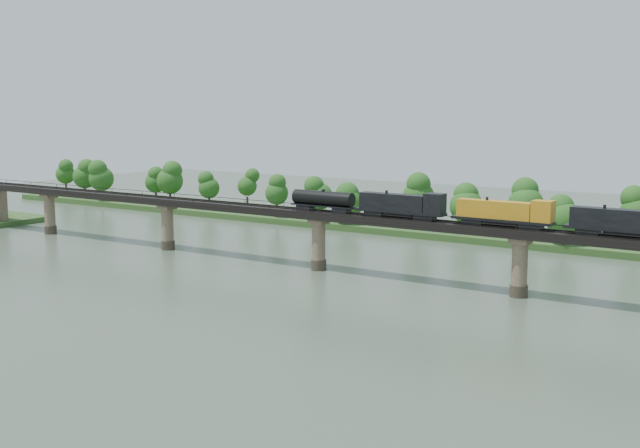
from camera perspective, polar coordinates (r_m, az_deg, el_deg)
The scene contains 6 objects.
ground at distance 132.17m, azimuth -7.35°, elevation -5.44°, with size 400.00×400.00×0.00m, color #3B4B3B.
far_bank at distance 202.72m, azimuth 8.55°, elevation -0.39°, with size 300.00×24.00×1.60m, color #284A1D.
bridge at distance 154.47m, azimuth -0.10°, elevation -1.29°, with size 236.00×30.00×11.50m.
bridge_superstructure at distance 153.53m, azimuth -0.10°, elevation 1.04°, with size 220.00×4.90×0.75m.
far_treeline at distance 201.27m, azimuth 5.94°, elevation 1.91°, with size 289.06×17.54×13.60m.
freight_train at distance 138.87m, azimuth 10.43°, elevation 0.96°, with size 70.39×2.74×4.85m.
Camera 1 is at (84.34, -96.76, 31.53)m, focal length 45.00 mm.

